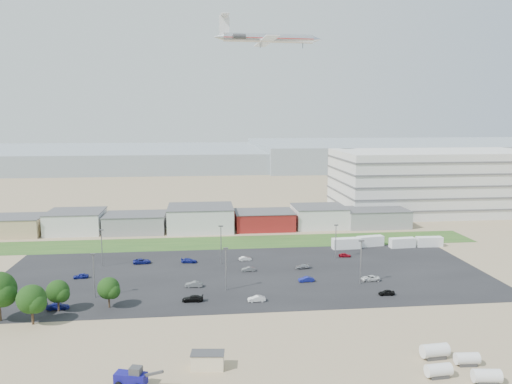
{
  "coord_description": "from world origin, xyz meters",
  "views": [
    {
      "loc": [
        -5.3,
        -98.92,
        38.71
      ],
      "look_at": [
        7.91,
        22.0,
        20.32
      ],
      "focal_mm": 35.0,
      "sensor_mm": 36.0,
      "label": 1
    }
  ],
  "objects": [
    {
      "name": "ground",
      "position": [
        0.0,
        0.0,
        0.0
      ],
      "size": [
        700.0,
        700.0,
        0.0
      ],
      "primitive_type": "plane",
      "color": "#8E7B5A",
      "rests_on": "ground"
    },
    {
      "name": "telehandler",
      "position": [
        -16.03,
        -30.1,
        1.54
      ],
      "size": [
        7.79,
        4.51,
        3.08
      ],
      "primitive_type": null,
      "rotation": [
        0.0,
        0.0,
        -0.3
      ],
      "color": "navy",
      "rests_on": "ground"
    },
    {
      "name": "building_row",
      "position": [
        -17.0,
        71.0,
        4.0
      ],
      "size": [
        170.0,
        20.0,
        8.0
      ],
      "primitive_type": null,
      "color": "silver",
      "rests_on": "ground"
    },
    {
      "name": "hills_backdrop",
      "position": [
        40.0,
        315.0,
        4.5
      ],
      "size": [
        700.0,
        200.0,
        9.0
      ],
      "primitive_type": null,
      "color": "gray",
      "rests_on": "ground"
    },
    {
      "name": "parked_car_0",
      "position": [
        34.22,
        11.78,
        0.63
      ],
      "size": [
        4.53,
        2.09,
        1.26
      ],
      "primitive_type": "imported",
      "rotation": [
        0.0,
        0.0,
        -1.57
      ],
      "color": "silver",
      "rests_on": "ground"
    },
    {
      "name": "parked_car_5",
      "position": [
        -34.85,
        21.15,
        0.61
      ],
      "size": [
        3.73,
        1.84,
        1.22
      ],
      "primitive_type": "imported",
      "rotation": [
        0.0,
        0.0,
        -1.46
      ],
      "color": "navy",
      "rests_on": "ground"
    },
    {
      "name": "tree_mid",
      "position": [
        -37.4,
        -5.77,
        4.35
      ],
      "size": [
        5.81,
        5.81,
        8.71
      ],
      "primitive_type": null,
      "color": "black",
      "rests_on": "ground"
    },
    {
      "name": "parked_car_13",
      "position": [
        5.76,
        1.31,
        0.62
      ],
      "size": [
        3.8,
        1.46,
        1.23
      ],
      "primitive_type": "imported",
      "rotation": [
        0.0,
        0.0,
        -1.53
      ],
      "color": "silver",
      "rests_on": "ground"
    },
    {
      "name": "parked_car_1",
      "position": [
        18.87,
        12.72,
        0.62
      ],
      "size": [
        3.84,
        1.55,
        1.24
      ],
      "primitive_type": "imported",
      "rotation": [
        0.0,
        0.0,
        -1.51
      ],
      "color": "navy",
      "rests_on": "ground"
    },
    {
      "name": "parked_car_8",
      "position": [
        33.93,
        32.23,
        0.58
      ],
      "size": [
        3.53,
        1.7,
        1.16
      ],
      "primitive_type": "imported",
      "rotation": [
        0.0,
        0.0,
        1.47
      ],
      "color": "maroon",
      "rests_on": "ground"
    },
    {
      "name": "parked_car_7",
      "position": [
        6.0,
        22.27,
        0.57
      ],
      "size": [
        3.47,
        1.27,
        1.14
      ],
      "primitive_type": "imported",
      "rotation": [
        0.0,
        0.0,
        -1.55
      ],
      "color": "#595B5E",
      "rests_on": "ground"
    },
    {
      "name": "parking_lot",
      "position": [
        5.0,
        20.0,
        0.01
      ],
      "size": [
        120.0,
        50.0,
        0.01
      ],
      "primitive_type": "cube",
      "color": "black",
      "rests_on": "ground"
    },
    {
      "name": "storage_tank_ne",
      "position": [
        35.68,
        -29.44,
        1.11
      ],
      "size": [
        3.8,
        2.04,
        2.23
      ],
      "primitive_type": null,
      "rotation": [
        0.0,
        0.0,
        -0.05
      ],
      "color": "silver",
      "rests_on": "ground"
    },
    {
      "name": "box_trailer_a",
      "position": [
        36.89,
        40.98,
        1.57
      ],
      "size": [
        8.51,
        3.09,
        3.14
      ],
      "primitive_type": null,
      "rotation": [
        0.0,
        0.0,
        0.06
      ],
      "color": "silver",
      "rests_on": "ground"
    },
    {
      "name": "parked_car_12",
      "position": [
        20.01,
        22.89,
        0.56
      ],
      "size": [
        4.04,
        2.07,
        1.12
      ],
      "primitive_type": "imported",
      "rotation": [
        0.0,
        0.0,
        -1.44
      ],
      "color": "#A5A5AA",
      "rests_on": "ground"
    },
    {
      "name": "lightpole_front_m",
      "position": [
        -0.3,
        9.03,
        4.91
      ],
      "size": [
        1.15,
        0.48,
        9.81
      ],
      "primitive_type": null,
      "color": "slate",
      "rests_on": "ground"
    },
    {
      "name": "portable_shed",
      "position": [
        -4.89,
        -26.05,
        1.31
      ],
      "size": [
        5.45,
        3.25,
        2.61
      ],
      "primitive_type": null,
      "rotation": [
        0.0,
        0.0,
        -0.11
      ],
      "color": "beige",
      "rests_on": "ground"
    },
    {
      "name": "box_trailer_c",
      "position": [
        53.99,
        40.55,
        1.43
      ],
      "size": [
        7.81,
        2.99,
        2.86
      ],
      "primitive_type": null,
      "rotation": [
        0.0,
        0.0,
        0.08
      ],
      "color": "silver",
      "rests_on": "ground"
    },
    {
      "name": "airliner",
      "position": [
        22.24,
        106.75,
        70.0
      ],
      "size": [
        46.18,
        32.7,
        13.2
      ],
      "primitive_type": null,
      "rotation": [
        0.0,
        0.0,
        0.05
      ],
      "color": "silver"
    },
    {
      "name": "tree_right",
      "position": [
        -34.38,
        0.35,
        3.66
      ],
      "size": [
        4.88,
        4.88,
        7.32
      ],
      "primitive_type": null,
      "color": "black",
      "rests_on": "ground"
    },
    {
      "name": "lightpole_front_l",
      "position": [
        -28.75,
        7.51,
        4.9
      ],
      "size": [
        1.15,
        0.48,
        9.79
      ],
      "primitive_type": null,
      "color": "slate",
      "rests_on": "ground"
    },
    {
      "name": "parked_car_11",
      "position": [
        6.01,
        31.79,
        0.56
      ],
      "size": [
        3.51,
        1.61,
        1.11
      ],
      "primitive_type": "imported",
      "rotation": [
        0.0,
        0.0,
        1.7
      ],
      "color": "silver",
      "rests_on": "ground"
    },
    {
      "name": "tree_near",
      "position": [
        -24.64,
        1.28,
        3.61
      ],
      "size": [
        4.81,
        4.81,
        7.22
      ],
      "primitive_type": null,
      "color": "black",
      "rests_on": "ground"
    },
    {
      "name": "box_trailer_b",
      "position": [
        44.97,
        43.11,
        1.52
      ],
      "size": [
        8.43,
        3.92,
        3.04
      ],
      "primitive_type": null,
      "rotation": [
        0.0,
        0.0,
        0.18
      ],
      "color": "silver",
      "rests_on": "ground"
    },
    {
      "name": "parked_car_9",
      "position": [
        -21.56,
        32.01,
        0.65
      ],
      "size": [
        4.87,
        2.58,
        1.3
      ],
      "primitive_type": "imported",
      "rotation": [
        0.0,
        0.0,
        1.66
      ],
      "color": "navy",
      "rests_on": "ground"
    },
    {
      "name": "storage_tank_se",
      "position": [
        35.65,
        -34.95,
        1.2
      ],
      "size": [
        4.21,
        2.48,
        2.4
      ],
      "primitive_type": null,
      "rotation": [
        0.0,
        0.0,
        -0.13
      ],
      "color": "silver",
      "rests_on": "ground"
    },
    {
      "name": "box_trailer_d",
      "position": [
        62.49,
        40.72,
        1.46
      ],
      "size": [
        7.87,
        2.7,
        2.92
      ],
      "primitive_type": null,
      "rotation": [
        0.0,
        0.0,
        -0.03
      ],
      "color": "silver",
      "rests_on": "ground"
    },
    {
      "name": "lightpole_back_m",
      "position": [
        -0.58,
        29.64,
        5.16
      ],
      "size": [
        1.21,
        0.51,
        10.32
      ],
      "primitive_type": null,
      "color": "slate",
      "rests_on": "ground"
    },
    {
      "name": "parked_car_6",
      "position": [
        -9.12,
        31.44,
        0.61
      ],
      "size": [
        4.38,
        2.19,
        1.22
      ],
      "primitive_type": "imported",
      "rotation": [
        0.0,
        0.0,
        1.45
      ],
      "color": "navy",
      "rests_on": "ground"
    },
    {
      "name": "parked_car_2",
      "position": [
        34.51,
        2.01,
        0.6
      ],
      "size": [
        3.55,
        1.52,
        1.2
      ],
      "primitive_type": "imported",
      "rotation": [
        0.0,
        0.0,
        -1.6
      ],
      "color": "black",
      "rests_on": "ground"
    },
    {
      "name": "grass_strip",
      "position": [
        0.0,
        52.0,
        0.01
      ],
      "size": [
        160.0,
        16.0,
        0.02
      ],
      "primitive_type": "cube",
      "color": "#244F1D",
      "rests_on": "ground"
    },
    {
      "name": "parking_garage",
      "position": [
        90.0,
        95.0,
        12.5
      ],
      "size": [
        80.0,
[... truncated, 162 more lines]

